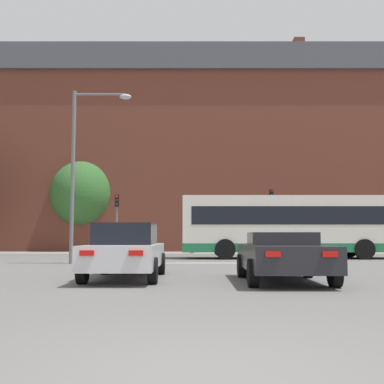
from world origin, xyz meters
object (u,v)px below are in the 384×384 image
Objects in this scene: car_roadster_right at (282,256)px; traffic_light_far_left at (116,213)px; street_lamp_junction at (83,156)px; traffic_light_far_right at (271,210)px; pedestrian_walking_east at (191,240)px; bus_crossing_lead at (288,225)px; pedestrian_waiting at (262,237)px; car_saloon_left at (125,251)px.

car_roadster_right is 21.06m from traffic_light_far_left.
traffic_light_far_right is at bearing 50.64° from street_lamp_junction.
car_roadster_right is 2.72× the size of pedestrian_walking_east.
traffic_light_far_right is 2.72× the size of pedestrian_walking_east.
traffic_light_far_left is (-7.29, 19.66, 1.97)m from car_roadster_right.
bus_crossing_lead reaches higher than pedestrian_waiting.
traffic_light_far_left is at bearing -161.43° from pedestrian_waiting.
car_roadster_right is 20.23m from traffic_light_far_right.
traffic_light_far_left is at bearing 110.71° from car_roadster_right.
street_lamp_junction reaches higher than bus_crossing_lead.
car_saloon_left is at bearing -30.15° from bus_crossing_lead.
traffic_light_far_right is at bearing 177.57° from bus_crossing_lead.
pedestrian_walking_east is (-4.68, 0.43, -0.20)m from pedestrian_waiting.
street_lamp_junction is at bearing 112.18° from car_saloon_left.
traffic_light_far_right is at bearing 54.01° from pedestrian_waiting.
car_roadster_right is at bearing -69.65° from traffic_light_far_left.
car_saloon_left is 8.35m from street_lamp_junction.
street_lamp_junction is (-9.59, -4.79, 2.80)m from bus_crossing_lead.
bus_crossing_lead reaches higher than car_saloon_left.
pedestrian_waiting is 4.71m from pedestrian_walking_east.
car_saloon_left is 2.56× the size of pedestrian_waiting.
car_roadster_right is 20.00m from pedestrian_walking_east.
traffic_light_far_left reaches higher than pedestrian_waiting.
pedestrian_waiting reaches higher than pedestrian_walking_east.
pedestrian_walking_east is at bearing -165.35° from pedestrian_waiting.
bus_crossing_lead is 11.08m from street_lamp_junction.
bus_crossing_lead is 8.87m from pedestrian_walking_east.
street_lamp_junction is at bearing -108.65° from pedestrian_waiting.
traffic_light_far_right reaches higher than car_roadster_right.
street_lamp_junction is at bearing -63.47° from bus_crossing_lead.
traffic_light_far_right is (7.11, 18.99, 2.11)m from car_saloon_left.
traffic_light_far_left is 5.29m from pedestrian_walking_east.
car_roadster_right is 2.29× the size of pedestrian_waiting.
pedestrian_walking_east is (-5.02, 7.27, -0.79)m from bus_crossing_lead.
bus_crossing_lead reaches higher than pedestrian_walking_east.
pedestrian_walking_east is (-2.29, 19.87, 0.25)m from car_roadster_right.
pedestrian_walking_east is at bearing -145.38° from bus_crossing_lead.
car_roadster_right is 0.39× the size of bus_crossing_lead.
traffic_light_far_left is (-10.02, 7.06, 0.94)m from bus_crossing_lead.
bus_crossing_lead is at bearing -80.22° from pedestrian_walking_east.
pedestrian_waiting is at bearing 51.49° from street_lamp_junction.
bus_crossing_lead is at bearing 26.53° from street_lamp_junction.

